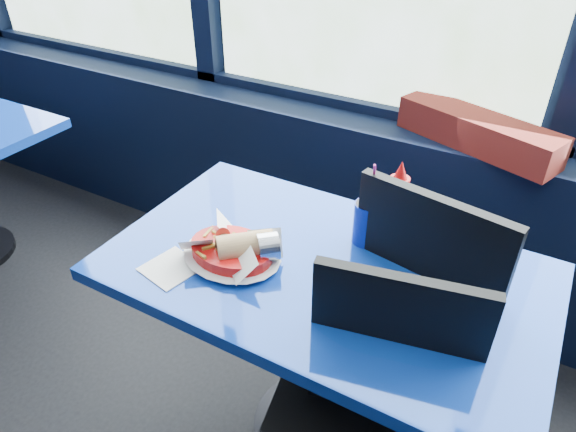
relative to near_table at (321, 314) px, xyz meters
The scene contains 9 objects.
window_sill 0.94m from the near_table, 109.03° to the left, with size 5.00×0.26×0.80m, color black.
near_table is the anchor object (origin of this frame).
chair_near_front 0.36m from the near_table, 48.28° to the right, with size 0.50×0.50×0.94m.
chair_near_back 0.32m from the near_table, 46.20° to the left, with size 0.52×0.52×0.99m.
planter_box 0.91m from the near_table, 76.24° to the left, with size 0.60×0.15×0.12m, color maroon.
food_basket 0.33m from the near_table, 157.68° to the right, with size 0.30×0.30×0.09m.
ketchup_bottle 0.41m from the near_table, 70.45° to the left, with size 0.06×0.06×0.22m.
soda_cup 0.30m from the near_table, 71.73° to the left, with size 0.08×0.08×0.27m.
napkin 0.46m from the near_table, 149.32° to the right, with size 0.14×0.14×0.00m, color white.
Camera 1 is at (0.75, 1.01, 1.66)m, focal length 32.00 mm.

